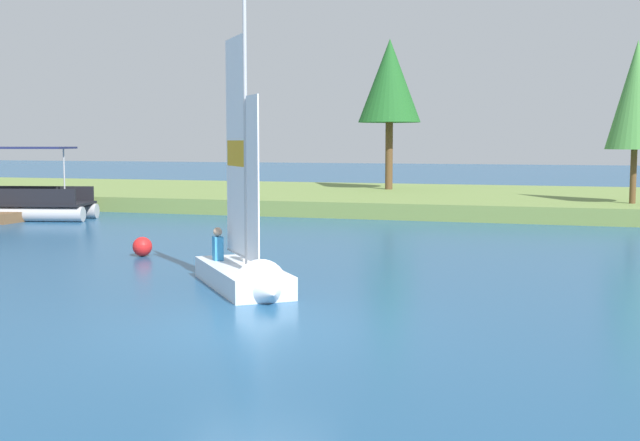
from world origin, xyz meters
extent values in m
plane|color=navy|center=(0.00, 0.00, 0.00)|extent=(200.00, 200.00, 0.00)
cube|color=olive|center=(0.00, 26.85, 0.33)|extent=(80.00, 15.26, 0.66)
cylinder|color=brown|center=(-3.85, 28.71, 2.39)|extent=(0.38, 0.38, 3.45)
cone|color=#1E5B23|center=(-3.85, 28.71, 6.24)|extent=(3.21, 3.21, 4.25)
cylinder|color=brown|center=(7.52, 22.16, 1.75)|extent=(0.25, 0.25, 2.17)
cone|color=#47893D|center=(7.52, 22.16, 4.98)|extent=(2.27, 2.27, 4.29)
cube|color=brown|center=(-16.14, 16.43, 0.20)|extent=(1.59, 6.58, 0.40)
cube|color=silver|center=(-1.67, 3.58, 0.24)|extent=(3.23, 3.65, 0.47)
cone|color=silver|center=(-0.56, 2.14, 0.24)|extent=(1.46, 1.42, 1.15)
cylinder|color=#B7B7BC|center=(-1.45, 3.29, 3.29)|extent=(0.08, 0.08, 5.64)
cube|color=white|center=(-1.92, 3.90, 3.06)|extent=(0.97, 1.23, 4.66)
cube|color=orange|center=(-1.92, 3.90, 2.89)|extent=(0.88, 1.12, 0.56)
cube|color=white|center=(-1.13, 2.88, 2.38)|extent=(0.53, 0.68, 3.41)
cylinder|color=#B7B7BC|center=(-1.92, 3.90, 0.69)|extent=(0.99, 1.25, 0.06)
cube|color=#338CCC|center=(-2.52, 4.22, 0.74)|extent=(0.33, 0.34, 0.54)
sphere|color=tan|center=(-2.52, 4.22, 1.12)|extent=(0.20, 0.20, 0.20)
cube|color=silver|center=(-1.86, 4.28, 0.75)|extent=(0.33, 0.34, 0.56)
sphere|color=tan|center=(-1.86, 4.28, 1.15)|extent=(0.20, 0.20, 0.20)
cylinder|color=#B2B2B7|center=(-15.95, 15.95, 0.30)|extent=(5.15, 1.68, 0.60)
cylinder|color=#B2B2B7|center=(-15.63, 14.47, 0.30)|extent=(5.15, 1.68, 0.60)
cube|color=black|center=(-15.79, 15.21, 0.65)|extent=(5.28, 3.13, 0.10)
cube|color=black|center=(-15.99, 16.16, 1.00)|extent=(4.65, 1.11, 0.60)
cube|color=black|center=(-15.58, 14.26, 1.00)|extent=(4.65, 1.11, 0.60)
cylinder|color=#B2B2B7|center=(-14.28, 15.54, 1.77)|extent=(0.06, 0.06, 2.15)
cube|color=#1E234C|center=(-15.79, 15.21, 2.89)|extent=(3.83, 2.61, 0.08)
sphere|color=red|center=(-6.14, 7.23, 0.27)|extent=(0.53, 0.53, 0.53)
camera|label=1|loc=(4.98, -12.43, 3.16)|focal=45.43mm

